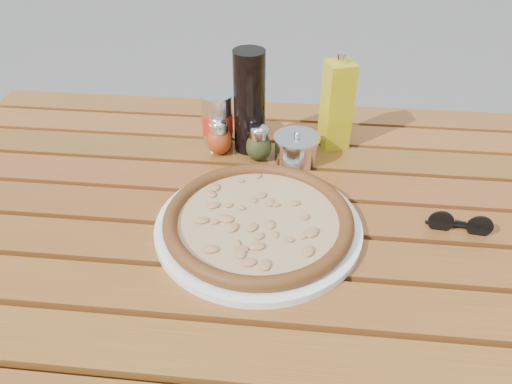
# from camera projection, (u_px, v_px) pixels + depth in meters

# --- Properties ---
(table) EXTENTS (1.40, 0.90, 0.75)m
(table) POSITION_uv_depth(u_px,v_px,m) (255.00, 242.00, 0.96)
(table) COLOR #371B0C
(table) RESTS_ON ground
(plate) EXTENTS (0.44, 0.44, 0.01)m
(plate) POSITION_uv_depth(u_px,v_px,m) (258.00, 227.00, 0.87)
(plate) COLOR white
(plate) RESTS_ON table
(pizza) EXTENTS (0.42, 0.42, 0.03)m
(pizza) POSITION_uv_depth(u_px,v_px,m) (258.00, 220.00, 0.86)
(pizza) COLOR beige
(pizza) RESTS_ON plate
(pepper_shaker) EXTENTS (0.06, 0.06, 0.08)m
(pepper_shaker) POSITION_uv_depth(u_px,v_px,m) (219.00, 137.00, 1.06)
(pepper_shaker) COLOR #BE4115
(pepper_shaker) RESTS_ON table
(oregano_shaker) EXTENTS (0.07, 0.07, 0.08)m
(oregano_shaker) POSITION_uv_depth(u_px,v_px,m) (259.00, 143.00, 1.04)
(oregano_shaker) COLOR #363E18
(oregano_shaker) RESTS_ON table
(dark_bottle) EXTENTS (0.07, 0.07, 0.22)m
(dark_bottle) POSITION_uv_depth(u_px,v_px,m) (249.00, 102.00, 1.03)
(dark_bottle) COLOR black
(dark_bottle) RESTS_ON table
(soda_can) EXTENTS (0.08, 0.08, 0.12)m
(soda_can) POSITION_uv_depth(u_px,v_px,m) (217.00, 121.00, 1.07)
(soda_can) COLOR silver
(soda_can) RESTS_ON table
(olive_oil_cruet) EXTENTS (0.07, 0.07, 0.21)m
(olive_oil_cruet) POSITION_uv_depth(u_px,v_px,m) (337.00, 105.00, 1.05)
(olive_oil_cruet) COLOR #B7A713
(olive_oil_cruet) RESTS_ON table
(parmesan_tin) EXTENTS (0.11, 0.11, 0.07)m
(parmesan_tin) POSITION_uv_depth(u_px,v_px,m) (296.00, 149.00, 1.03)
(parmesan_tin) COLOR silver
(parmesan_tin) RESTS_ON table
(sunglasses) EXTENTS (0.11, 0.03, 0.04)m
(sunglasses) POSITION_uv_depth(u_px,v_px,m) (460.00, 224.00, 0.86)
(sunglasses) COLOR black
(sunglasses) RESTS_ON table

